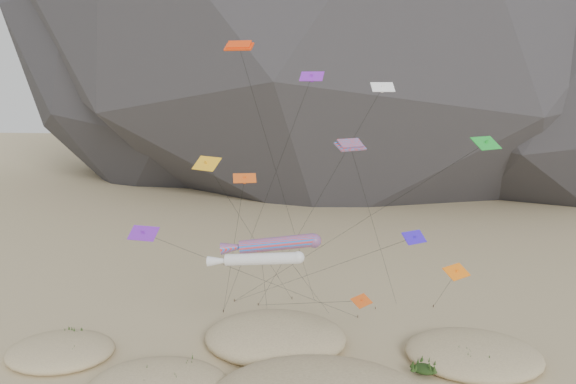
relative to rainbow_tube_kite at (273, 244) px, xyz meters
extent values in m
ellipsoid|color=#2B2B30|center=(-35.30, 115.04, 32.01)|extent=(136.20, 127.83, 116.00)
ellipsoid|color=black|center=(57.70, 102.04, 26.01)|extent=(130.55, 126.41, 100.00)
ellipsoid|color=#CCB789|center=(-0.84, 7.19, -11.29)|extent=(13.62, 11.58, 3.11)
ellipsoid|color=#CCB789|center=(17.36, 6.08, -11.47)|extent=(12.20, 10.37, 2.32)
ellipsoid|color=#CCB789|center=(-20.11, 2.59, -11.53)|extent=(9.87, 8.39, 2.06)
ellipsoid|color=black|center=(-7.73, -0.13, -11.29)|extent=(2.01, 1.72, 0.60)
ellipsoid|color=black|center=(0.84, 7.23, -10.99)|extent=(3.34, 2.86, 1.00)
ellipsoid|color=black|center=(1.66, 5.90, -11.09)|extent=(2.78, 2.38, 0.83)
ellipsoid|color=black|center=(16.84, 4.57, -11.29)|extent=(2.54, 2.17, 0.76)
ellipsoid|color=black|center=(12.67, 2.65, -11.39)|extent=(2.14, 1.83, 0.64)
ellipsoid|color=black|center=(-19.95, 5.44, -11.49)|extent=(2.05, 1.76, 0.62)
ellipsoid|color=black|center=(-18.87, 1.91, -11.59)|extent=(1.70, 1.46, 0.51)
cylinder|color=#3F2D1E|center=(-4.06, 16.49, -11.84)|extent=(0.08, 0.08, 0.30)
cylinder|color=#3F2D1E|center=(-0.47, 18.83, -11.84)|extent=(0.08, 0.08, 0.30)
cylinder|color=#3F2D1E|center=(7.08, 14.34, -11.84)|extent=(0.08, 0.08, 0.30)
cylinder|color=#3F2D1E|center=(8.29, 18.88, -11.84)|extent=(0.08, 0.08, 0.30)
cylinder|color=#3F2D1E|center=(9.05, 16.85, -11.84)|extent=(0.08, 0.08, 0.30)
cylinder|color=#3F2D1E|center=(-6.98, 17.34, -11.84)|extent=(0.08, 0.08, 0.30)
cylinder|color=#3F2D1E|center=(15.53, 18.19, -11.84)|extent=(0.08, 0.08, 0.30)
cylinder|color=#3F2D1E|center=(-7.54, 14.15, -11.84)|extent=(0.08, 0.08, 0.30)
cylinder|color=red|center=(0.28, 0.02, 0.04)|extent=(6.11, 1.73, 1.71)
sphere|color=red|center=(3.23, 0.34, 0.27)|extent=(1.15, 1.15, 1.15)
cone|color=red|center=(-2.98, -0.33, -0.26)|extent=(2.56, 1.24, 1.22)
cylinder|color=black|center=(2.13, 7.59, -5.98)|extent=(3.73, 15.15, 12.05)
cylinder|color=silver|center=(-0.70, -1.57, -0.77)|extent=(5.76, 1.00, 1.31)
sphere|color=silver|center=(2.14, -1.61, -0.54)|extent=(0.96, 0.96, 0.96)
cone|color=silver|center=(-3.83, -1.52, -1.05)|extent=(2.34, 0.86, 0.98)
cylinder|color=black|center=(-1.78, 6.90, -6.38)|extent=(2.19, 16.95, 11.24)
cube|color=red|center=(-4.14, 8.14, 15.81)|extent=(2.69, 1.39, 0.76)
cube|color=red|center=(-4.14, 8.14, 16.00)|extent=(2.27, 1.11, 0.74)
cylinder|color=black|center=(-1.00, 13.46, 1.91)|extent=(6.32, 10.69, 27.81)
cube|color=red|center=(5.93, 1.62, 7.70)|extent=(2.61, 2.41, 0.69)
cube|color=red|center=(5.93, 1.62, 7.93)|extent=(2.18, 2.00, 0.68)
cylinder|color=black|center=(8.71, 10.18, -2.14)|extent=(5.60, 17.13, 19.71)
cube|color=orange|center=(14.07, -1.05, -1.42)|extent=(2.29, 2.28, 0.76)
cube|color=orange|center=(14.07, -1.05, -1.57)|extent=(0.33, 0.33, 0.73)
cylinder|color=black|center=(14.80, 8.57, -6.68)|extent=(1.49, 19.25, 10.54)
cube|color=#D34D13|center=(-2.12, -0.61, 5.36)|extent=(1.93, 1.33, 0.62)
cube|color=#D34D13|center=(-2.12, -0.61, 5.21)|extent=(0.24, 0.21, 0.61)
cylinder|color=black|center=(-4.83, 6.77, -3.29)|extent=(5.45, 14.79, 17.32)
cube|color=#D34E13|center=(7.10, 1.22, -4.94)|extent=(1.88, 2.03, 0.63)
cube|color=#D34E13|center=(7.10, 1.22, -5.09)|extent=(0.26, 0.27, 0.63)
cylinder|color=black|center=(1.52, 8.86, -8.44)|extent=(11.19, 15.29, 7.02)
cube|color=green|center=(17.14, 5.49, 7.68)|extent=(2.81, 2.64, 0.99)
cube|color=green|center=(17.14, 5.49, 7.53)|extent=(0.43, 0.43, 0.87)
cylinder|color=black|center=(5.08, 11.42, -2.13)|extent=(24.14, 11.87, 19.64)
cube|color=white|center=(8.74, 9.91, 12.26)|extent=(2.27, 1.47, 0.87)
cube|color=white|center=(8.74, 9.91, 12.11)|extent=(0.31, 0.33, 0.70)
cylinder|color=black|center=(2.34, 13.20, 0.16)|extent=(12.83, 6.61, 24.22)
cube|color=#3218D1|center=(10.75, -1.76, 1.35)|extent=(1.95, 1.77, 0.78)
cube|color=#3218D1|center=(10.75, -1.76, 1.20)|extent=(0.34, 0.35, 0.60)
cylinder|color=black|center=(1.88, 7.79, -5.30)|extent=(17.75, 19.12, 13.31)
cube|color=purple|center=(2.53, 6.03, 13.16)|extent=(2.11, 1.26, 0.83)
cube|color=purple|center=(2.53, 6.03, 13.01)|extent=(0.28, 0.30, 0.67)
cylinder|color=black|center=(-2.50, 10.09, 0.61)|extent=(10.11, 8.15, 25.12)
cube|color=purple|center=(-11.38, 1.82, 0.07)|extent=(2.68, 1.69, 0.99)
cube|color=purple|center=(-11.38, 1.82, -0.08)|extent=(0.35, 0.35, 0.84)
cylinder|color=black|center=(-2.15, 8.08, -5.94)|extent=(18.49, 12.55, 12.03)
cube|color=#F3AB19|center=(-6.09, 3.18, 5.93)|extent=(2.71, 2.24, 1.06)
cube|color=#F3AB19|center=(-6.09, 3.18, 5.78)|extent=(0.44, 0.46, 0.81)
cylinder|color=black|center=(-3.28, 11.01, -3.01)|extent=(5.65, 15.67, 17.89)
camera|label=1|loc=(5.94, -42.60, 12.26)|focal=35.00mm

